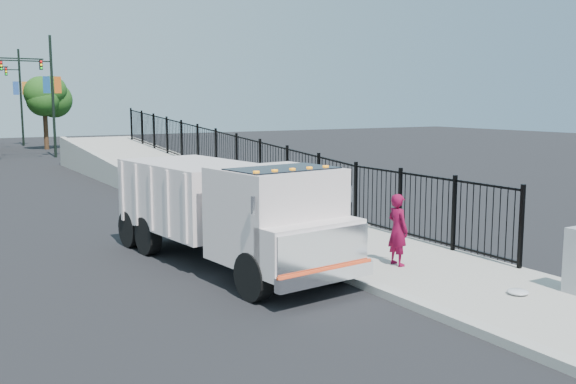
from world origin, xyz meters
TOP-DOWN VIEW (x-y plane):
  - ground at (0.00, 0.00)m, footprint 120.00×120.00m
  - sidewalk at (1.93, -2.00)m, footprint 3.55×12.00m
  - curb at (0.00, -2.00)m, footprint 0.30×12.00m
  - ramp at (2.12, 16.00)m, footprint 3.95×24.06m
  - iron_fence at (3.55, 12.00)m, footprint 0.10×28.00m
  - truck at (-1.64, 1.81)m, footprint 3.06×7.37m
  - worker at (1.44, -0.41)m, footprint 0.40×0.59m
  - debris at (1.96, -3.29)m, footprint 0.40×0.40m
  - light_pole_1 at (0.35, 33.60)m, footprint 3.78×0.22m
  - light_pole_3 at (0.27, 46.78)m, footprint 3.77×0.22m
  - tree_1 at (1.48, 41.41)m, footprint 2.56×2.56m

SIDE VIEW (x-z plane):
  - ground at x=0.00m, z-range 0.00..0.00m
  - ramp at x=2.12m, z-range -1.60..1.60m
  - sidewalk at x=1.93m, z-range 0.00..0.12m
  - curb at x=0.00m, z-range 0.00..0.16m
  - debris at x=1.96m, z-range 0.12..0.22m
  - iron_fence at x=3.55m, z-range 0.00..1.80m
  - worker at x=1.44m, z-range 0.12..1.72m
  - truck at x=-1.64m, z-range 0.15..2.61m
  - tree_1 at x=1.48m, z-range 1.30..6.58m
  - light_pole_1 at x=0.35m, z-range 0.36..8.36m
  - light_pole_3 at x=0.27m, z-range 0.36..8.36m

